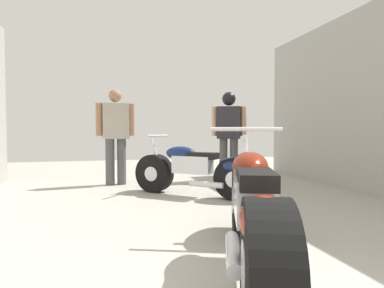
{
  "coord_description": "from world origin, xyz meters",
  "views": [
    {
      "loc": [
        -0.99,
        -0.35,
        0.98
      ],
      "look_at": [
        -0.08,
        3.1,
        0.84
      ],
      "focal_mm": 30.28,
      "sensor_mm": 36.0,
      "label": 1
    }
  ],
  "objects": [
    {
      "name": "motorcycle_maroon_cruiser",
      "position": [
        -0.02,
        1.69,
        0.42
      ],
      "size": [
        1.02,
        2.13,
        1.02
      ],
      "color": "black",
      "rests_on": "ground_plane"
    },
    {
      "name": "ground_plane",
      "position": [
        0.0,
        3.2,
        0.0
      ],
      "size": [
        15.36,
        15.36,
        0.0
      ],
      "primitive_type": "plane",
      "color": "#A8A399"
    },
    {
      "name": "mechanic_with_helmet",
      "position": [
        1.36,
        5.72,
        1.06
      ],
      "size": [
        0.68,
        0.41,
        1.76
      ],
      "color": "#4C4C4C",
      "rests_on": "ground_plane"
    },
    {
      "name": "motorcycle_black_naked",
      "position": [
        0.29,
        4.36,
        0.39
      ],
      "size": [
        1.63,
        1.46,
        0.93
      ],
      "color": "black",
      "rests_on": "ground_plane"
    },
    {
      "name": "mechanic_in_blue",
      "position": [
        -0.85,
        5.73,
        0.99
      ],
      "size": [
        0.7,
        0.29,
        1.75
      ],
      "color": "#4C4C4C",
      "rests_on": "ground_plane"
    }
  ]
}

